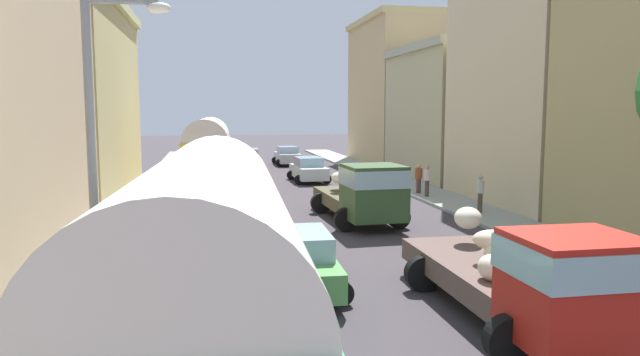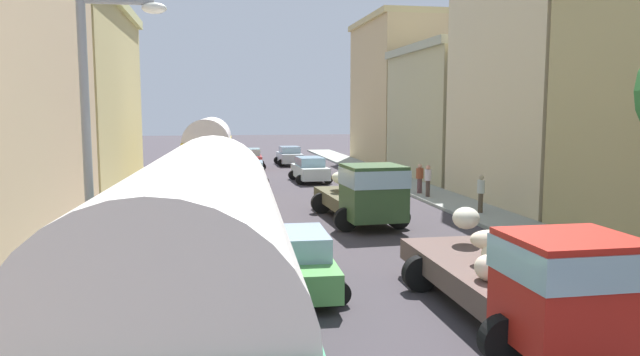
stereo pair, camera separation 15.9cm
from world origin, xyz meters
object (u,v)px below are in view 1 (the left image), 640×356
Objects in this scene: cargo_truck_1 at (363,191)px; streetlamp_near at (103,148)px; cargo_truck_0 at (528,275)px; pedestrian_0 at (419,178)px; pedestrian_3 at (480,192)px; parked_bus_0 at (207,276)px; car_1 at (288,156)px; car_2 at (302,261)px; car_3 at (250,176)px; parked_bus_1 at (208,151)px; car_0 at (308,169)px; car_4 at (248,159)px; pedestrian_4 at (427,180)px.

streetlamp_near is at bearing -124.80° from cargo_truck_1.
cargo_truck_1 is at bearing 91.41° from cargo_truck_0.
pedestrian_3 reaches higher than pedestrian_0.
parked_bus_0 is 40.35m from car_1.
car_3 reaches higher than car_2.
parked_bus_1 is 22.81m from streetlamp_near.
pedestrian_0 is (4.64, 18.92, -0.27)m from cargo_truck_0.
car_1 reaches higher than car_2.
car_3 is at bearing -105.78° from car_1.
cargo_truck_1 is at bearing -90.66° from car_0.
car_3 is 2.33× the size of pedestrian_3.
car_2 is (2.30, -19.43, -1.50)m from parked_bus_1.
parked_bus_1 is 2.07× the size of car_4.
car_0 is 2.42× the size of pedestrian_3.
pedestrian_4 is 0.27× the size of streetlamp_near.
cargo_truck_0 is 37.43m from car_1.
car_2 is at bearing 137.56° from cargo_truck_0.
car_4 is at bearing 116.95° from pedestrian_0.
car_3 reaches higher than car_0.
cargo_truck_0 is 1.07× the size of cargo_truck_1.
pedestrian_4 is 21.66m from streetlamp_near.
car_0 is 1.05× the size of car_1.
streetlamp_near reaches higher than car_0.
parked_bus_0 is 25.52m from parked_bus_1.
pedestrian_3 is at bearing -68.64° from car_4.
car_3 is (-4.11, -14.55, 0.04)m from car_1.
pedestrian_3 is at bearing -47.54° from car_3.
cargo_truck_1 is 14.13m from car_0.
parked_bus_0 reaches higher than cargo_truck_0.
pedestrian_3 is at bearing 9.37° from cargo_truck_1.
parked_bus_0 reaches higher than car_0.
streetlamp_near is at bearing -94.67° from parked_bus_1.
cargo_truck_0 is 1.70× the size of car_4.
car_2 is (-3.94, -22.28, -0.02)m from car_0.
car_2 is at bearing -83.24° from parked_bus_1.
car_1 is at bearing 103.90° from pedestrian_0.
parked_bus_0 is at bearing -99.21° from car_1.
pedestrian_4 reaches higher than car_2.
car_0 is 2.45× the size of pedestrian_4.
parked_bus_0 is 6.90m from cargo_truck_0.
pedestrian_3 is 1.01× the size of pedestrian_4.
pedestrian_4 is at bearing -60.26° from car_0.
car_0 is 1.02× the size of car_2.
car_4 is (-3.26, 8.71, 0.01)m from car_0.
car_1 is 25.18m from pedestrian_3.
parked_bus_1 is 12.84m from cargo_truck_1.
car_3 is 23.00m from streetlamp_near.
car_2 is (-3.77, -8.16, -0.57)m from cargo_truck_1.
parked_bus_1 is at bearing -104.46° from car_4.
car_2 is (-4.06, 3.72, -0.47)m from cargo_truck_0.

